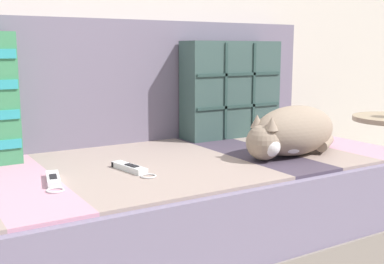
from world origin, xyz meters
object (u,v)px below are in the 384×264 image
(couch, at_px, (115,228))
(sleeping_cat, at_px, (291,133))
(throw_pillow_quilted, at_px, (231,89))
(game_remote_far, at_px, (131,168))
(game_remote_near, at_px, (53,180))

(couch, distance_m, sleeping_cat, 0.70)
(throw_pillow_quilted, height_order, game_remote_far, throw_pillow_quilted)
(couch, distance_m, game_remote_near, 0.34)
(game_remote_far, bearing_deg, game_remote_near, -178.58)
(throw_pillow_quilted, xyz_separation_m, sleeping_cat, (-0.05, -0.44, -0.12))
(couch, bearing_deg, game_remote_far, -80.28)
(game_remote_near, bearing_deg, sleeping_cat, -6.07)
(couch, xyz_separation_m, game_remote_far, (0.02, -0.10, 0.23))
(sleeping_cat, xyz_separation_m, game_remote_near, (-0.83, 0.09, -0.08))
(couch, bearing_deg, sleeping_cat, -18.23)
(couch, relative_size, game_remote_far, 10.74)
(couch, height_order, throw_pillow_quilted, throw_pillow_quilted)
(sleeping_cat, relative_size, game_remote_far, 2.16)
(throw_pillow_quilted, bearing_deg, sleeping_cat, -96.89)
(couch, bearing_deg, game_remote_near, -154.52)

